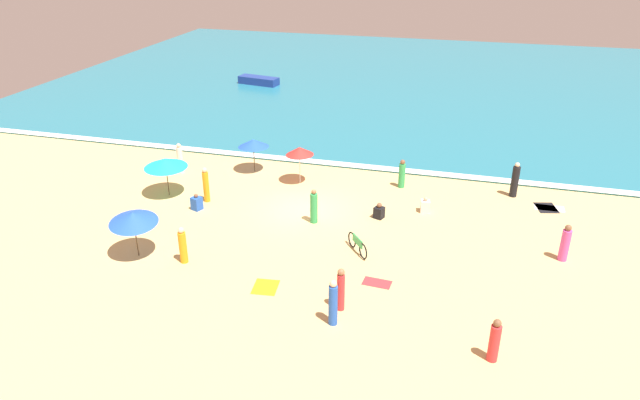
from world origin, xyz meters
name	(u,v)px	position (x,y,z in m)	size (l,w,h in m)	color
ground_plane	(303,210)	(0.00, 0.00, 0.00)	(60.00, 60.00, 0.00)	#D8B775
ocean_water	(389,80)	(0.00, 28.00, 0.05)	(60.00, 44.00, 0.10)	teal
wave_breaker_foam	(333,163)	(0.00, 6.30, 0.10)	(57.00, 0.70, 0.01)	white
beach_umbrella_0	(253,143)	(-4.21, 4.16, 1.73)	(2.41, 2.42, 1.99)	#4C3823
beach_umbrella_1	(133,218)	(-5.66, -6.21, 1.86)	(2.82, 2.84, 2.22)	#4C3823
beach_umbrella_2	(165,163)	(-7.45, -0.15, 1.84)	(2.91, 2.92, 2.13)	#4C3823
beach_umbrella_3	(300,151)	(-1.13, 3.22, 1.90)	(1.62, 1.61, 2.15)	silver
parked_bicycle	(357,244)	(3.53, -3.39, 0.38)	(1.17, 1.47, 0.76)	black
beachgoer_0	(565,244)	(12.22, -1.74, 0.79)	(0.43, 0.43, 1.70)	#D84CA5
beachgoer_1	(494,341)	(9.30, -9.13, 0.77)	(0.50, 0.50, 1.64)	red
beachgoer_2	(206,185)	(-5.13, -0.35, 0.93)	(0.40, 0.40, 1.90)	orange
beachgoer_3	(425,206)	(6.01, 1.37, 0.34)	(0.51, 0.51, 0.82)	white
beachgoer_4	(341,290)	(3.78, -7.70, 0.87)	(0.41, 0.41, 1.78)	red
beachgoer_5	(314,207)	(0.91, -1.17, 0.82)	(0.43, 0.43, 1.75)	green
beachgoer_6	(197,203)	(-5.21, -1.38, 0.36)	(0.59, 0.59, 0.87)	blue
beachgoer_7	(402,174)	(4.43, 4.10, 0.76)	(0.39, 0.39, 1.62)	green
beachgoer_8	(379,212)	(3.88, 0.10, 0.34)	(0.56, 0.56, 0.82)	black
beachgoer_9	(183,246)	(-3.47, -6.17, 0.80)	(0.46, 0.46, 1.68)	orange
beachgoer_10	(333,303)	(3.72, -8.63, 0.90)	(0.46, 0.46, 1.86)	blue
beachgoer_11	(515,181)	(10.35, 4.48, 0.90)	(0.41, 0.41, 1.92)	black
beachgoer_12	(180,159)	(-8.28, 2.85, 0.85)	(0.36, 0.36, 1.79)	white
beach_towel_0	(546,208)	(11.98, 3.45, 0.01)	(1.25, 1.44, 0.01)	black
beach_towel_1	(549,208)	(12.12, 3.46, 0.01)	(1.49, 0.74, 0.01)	white
beach_towel_2	(265,287)	(0.55, -7.07, 0.01)	(1.10, 1.22, 0.01)	orange
beach_towel_3	(377,283)	(4.81, -5.61, 0.01)	(1.19, 0.73, 0.01)	red
small_boat_0	(259,80)	(-11.08, 23.12, 0.43)	(3.81, 1.85, 0.67)	navy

